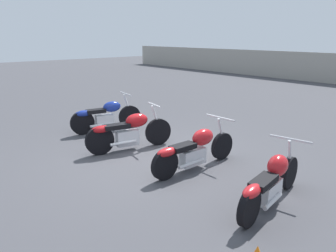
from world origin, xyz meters
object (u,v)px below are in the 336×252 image
(motorcycle_slot_1, at_px, (129,131))
(motorcycle_slot_2, at_px, (194,149))
(motorcycle_slot_3, at_px, (271,182))
(motorcycle_slot_0, at_px, (105,116))

(motorcycle_slot_1, xyz_separation_m, motorcycle_slot_2, (1.78, 0.34, -0.03))
(motorcycle_slot_2, height_order, motorcycle_slot_3, motorcycle_slot_2)
(motorcycle_slot_1, bearing_deg, motorcycle_slot_3, 15.08)
(motorcycle_slot_0, height_order, motorcycle_slot_2, motorcycle_slot_0)
(motorcycle_slot_1, relative_size, motorcycle_slot_2, 0.95)
(motorcycle_slot_1, distance_m, motorcycle_slot_2, 1.81)
(motorcycle_slot_1, height_order, motorcycle_slot_2, motorcycle_slot_1)
(motorcycle_slot_0, height_order, motorcycle_slot_3, motorcycle_slot_0)
(motorcycle_slot_2, xyz_separation_m, motorcycle_slot_3, (1.79, -0.14, -0.01))
(motorcycle_slot_0, xyz_separation_m, motorcycle_slot_1, (1.69, -0.37, 0.02))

